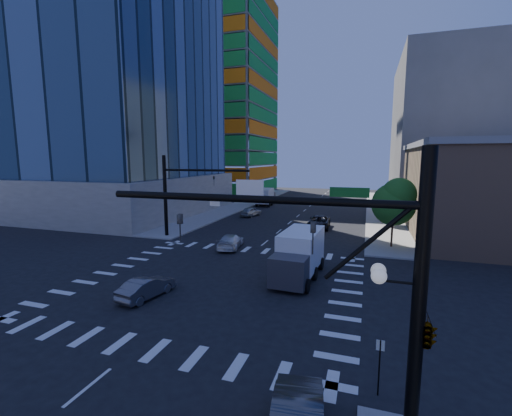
% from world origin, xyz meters
% --- Properties ---
extents(ground, '(160.00, 160.00, 0.00)m').
position_xyz_m(ground, '(0.00, 0.00, 0.00)').
color(ground, black).
rests_on(ground, ground).
extents(road_markings, '(20.00, 20.00, 0.01)m').
position_xyz_m(road_markings, '(0.00, 0.00, 0.01)').
color(road_markings, silver).
rests_on(road_markings, ground).
extents(sidewalk_ne, '(5.00, 60.00, 0.15)m').
position_xyz_m(sidewalk_ne, '(12.50, 40.00, 0.07)').
color(sidewalk_ne, gray).
rests_on(sidewalk_ne, ground).
extents(sidewalk_nw, '(5.00, 60.00, 0.15)m').
position_xyz_m(sidewalk_nw, '(-12.50, 40.00, 0.07)').
color(sidewalk_nw, gray).
rests_on(sidewalk_nw, ground).
extents(construction_building, '(25.16, 34.50, 70.60)m').
position_xyz_m(construction_building, '(-27.41, 61.93, 24.61)').
color(construction_building, gray).
rests_on(construction_building, ground).
extents(bg_building_ne, '(24.00, 30.00, 28.00)m').
position_xyz_m(bg_building_ne, '(27.00, 55.00, 14.00)').
color(bg_building_ne, '#68645D').
rests_on(bg_building_ne, ground).
extents(signal_mast_se, '(10.51, 2.48, 9.00)m').
position_xyz_m(signal_mast_se, '(10.60, -11.50, 5.01)').
color(signal_mast_se, black).
rests_on(signal_mast_se, sidewalk_se).
extents(signal_mast_nw, '(10.20, 0.40, 9.00)m').
position_xyz_m(signal_mast_nw, '(-10.00, 11.50, 5.49)').
color(signal_mast_nw, black).
rests_on(signal_mast_nw, sidewalk_nw).
extents(tree_south, '(4.16, 4.16, 6.82)m').
position_xyz_m(tree_south, '(12.63, 13.90, 4.69)').
color(tree_south, '#382316').
rests_on(tree_south, sidewalk_ne).
extents(tree_north, '(3.54, 3.52, 5.78)m').
position_xyz_m(tree_north, '(12.93, 25.90, 3.99)').
color(tree_north, '#382316').
rests_on(tree_north, sidewalk_ne).
extents(no_parking_sign, '(0.30, 0.06, 2.20)m').
position_xyz_m(no_parking_sign, '(10.70, -9.00, 1.38)').
color(no_parking_sign, black).
rests_on(no_parking_sign, ground).
extents(car_nb_far, '(2.85, 5.75, 1.57)m').
position_xyz_m(car_nb_far, '(4.34, 21.36, 0.78)').
color(car_nb_far, black).
rests_on(car_nb_far, ground).
extents(car_sb_near, '(2.65, 5.00, 1.38)m').
position_xyz_m(car_sb_near, '(-2.62, 8.99, 0.69)').
color(car_sb_near, white).
rests_on(car_sb_near, ground).
extents(car_sb_mid, '(2.63, 4.53, 1.45)m').
position_xyz_m(car_sb_mid, '(-6.83, 27.47, 0.72)').
color(car_sb_mid, '#AEB2B6').
rests_on(car_sb_mid, ground).
extents(car_sb_cross, '(2.07, 4.23, 1.33)m').
position_xyz_m(car_sb_cross, '(-3.11, -3.90, 0.67)').
color(car_sb_cross, '#57575D').
rests_on(car_sb_cross, ground).
extents(box_truck_near, '(3.08, 6.62, 3.41)m').
position_xyz_m(box_truck_near, '(5.37, 2.47, 1.51)').
color(box_truck_near, black).
rests_on(box_truck_near, ground).
extents(box_truck_far, '(2.99, 6.28, 3.22)m').
position_xyz_m(box_truck_far, '(-8.16, 40.25, 1.42)').
color(box_truck_far, black).
rests_on(box_truck_far, ground).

